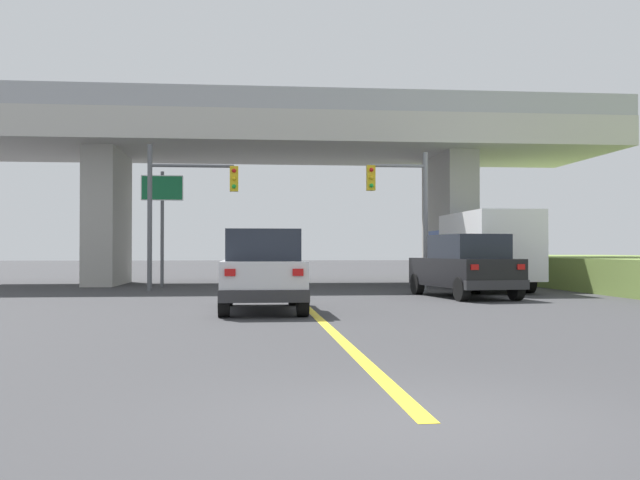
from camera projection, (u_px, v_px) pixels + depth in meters
ground at (282, 284)px, 33.63m from camera, size 160.00×160.00×0.00m
overpass_bridge at (282, 155)px, 33.72m from camera, size 29.46×8.53×8.08m
lane_divider_stripe at (310, 310)px, 18.68m from camera, size 0.20×24.60×0.01m
suv_lead at (262, 270)px, 18.46m from camera, size 2.05×4.61×2.02m
suv_crossing at (465, 266)px, 23.79m from camera, size 2.66×4.97×2.02m
box_truck at (482, 249)px, 28.36m from camera, size 2.33×7.56×2.92m
traffic_signal_nearside at (406, 202)px, 28.34m from camera, size 2.38×0.36×5.28m
traffic_signal_farside at (181, 199)px, 27.95m from camera, size 3.40×0.36×5.52m
highway_sign at (162, 201)px, 30.46m from camera, size 1.72×0.17×4.77m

